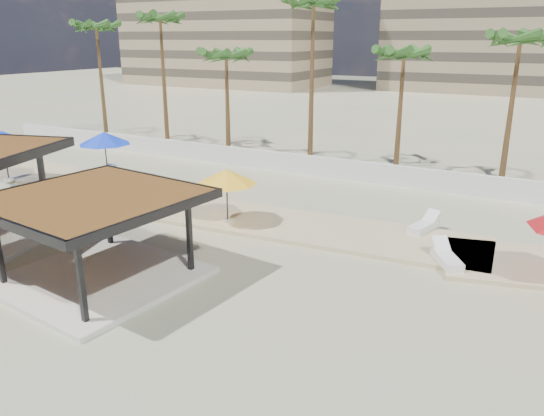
# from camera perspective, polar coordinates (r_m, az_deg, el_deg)

# --- Properties ---
(ground) EXTENTS (200.00, 200.00, 0.00)m
(ground) POSITION_cam_1_polar(r_m,az_deg,el_deg) (19.14, -11.70, -7.54)
(ground) COLOR tan
(ground) RESTS_ON ground
(promenade) EXTENTS (44.45, 7.97, 0.24)m
(promenade) POSITION_cam_1_polar(r_m,az_deg,el_deg) (24.11, 3.75, -1.61)
(promenade) COLOR #C6B284
(promenade) RESTS_ON ground
(boundary_wall) EXTENTS (56.00, 0.30, 1.20)m
(boundary_wall) POSITION_cam_1_polar(r_m,az_deg,el_deg) (32.08, 6.83, 4.26)
(boundary_wall) COLOR silver
(boundary_wall) RESTS_ON ground
(pavilion_central) EXTENTS (6.83, 6.83, 3.13)m
(pavilion_central) POSITION_cam_1_polar(r_m,az_deg,el_deg) (18.96, -18.48, -2.26)
(pavilion_central) COLOR beige
(pavilion_central) RESTS_ON ground
(umbrella_a) EXTENTS (3.81, 3.81, 2.67)m
(umbrella_a) POSITION_cam_1_polar(r_m,az_deg,el_deg) (32.63, -17.59, 7.15)
(umbrella_a) COLOR beige
(umbrella_a) RESTS_ON promenade
(umbrella_b) EXTENTS (3.22, 3.22, 2.44)m
(umbrella_b) POSITION_cam_1_polar(r_m,az_deg,el_deg) (23.33, -4.91, 3.38)
(umbrella_b) COLOR beige
(umbrella_b) RESTS_ON promenade
(umbrella_f) EXTENTS (3.92, 3.92, 2.89)m
(umbrella_f) POSITION_cam_1_polar(r_m,az_deg,el_deg) (33.86, -27.01, 6.73)
(umbrella_f) COLOR beige
(umbrella_f) RESTS_ON promenade
(lounger_a) EXTENTS (0.78, 2.18, 0.82)m
(lounger_a) POSITION_cam_1_polar(r_m,az_deg,el_deg) (32.09, -17.99, 3.09)
(lounger_a) COLOR white
(lounger_a) RESTS_ON promenade
(lounger_b) EXTENTS (1.07, 1.96, 0.71)m
(lounger_b) POSITION_cam_1_polar(r_m,az_deg,el_deg) (23.75, 16.00, -1.86)
(lounger_b) COLOR white
(lounger_b) RESTS_ON promenade
(lounger_c) EXTENTS (1.51, 1.95, 0.72)m
(lounger_c) POSITION_cam_1_polar(r_m,az_deg,el_deg) (20.58, 18.26, -5.16)
(lounger_c) COLOR white
(lounger_c) RESTS_ON promenade
(palm_a) EXTENTS (3.00, 3.00, 9.70)m
(palm_a) POSITION_cam_1_polar(r_m,az_deg,el_deg) (45.10, -18.35, 17.57)
(palm_a) COLOR brown
(palm_a) RESTS_ON ground
(palm_b) EXTENTS (3.00, 3.00, 10.23)m
(palm_b) POSITION_cam_1_polar(r_m,az_deg,el_deg) (41.31, -11.92, 18.81)
(palm_b) COLOR brown
(palm_b) RESTS_ON ground
(palm_c) EXTENTS (3.00, 3.00, 7.76)m
(palm_c) POSITION_cam_1_polar(r_m,az_deg,el_deg) (37.26, -4.95, 15.67)
(palm_c) COLOR brown
(palm_c) RESTS_ON ground
(palm_d) EXTENTS (3.00, 3.00, 10.94)m
(palm_d) POSITION_cam_1_polar(r_m,az_deg,el_deg) (35.06, 4.47, 20.43)
(palm_d) COLOR brown
(palm_d) RESTS_ON ground
(palm_e) EXTENTS (3.00, 3.00, 8.03)m
(palm_e) POSITION_cam_1_polar(r_m,az_deg,el_deg) (32.54, 13.99, 15.35)
(palm_e) COLOR brown
(palm_e) RESTS_ON ground
(palm_f) EXTENTS (3.00, 3.00, 8.86)m
(palm_f) POSITION_cam_1_polar(r_m,az_deg,el_deg) (31.70, 25.11, 15.62)
(palm_f) COLOR brown
(palm_f) RESTS_ON ground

